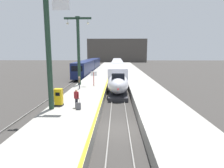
# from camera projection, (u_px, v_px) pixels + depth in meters

# --- Properties ---
(ground_plane) EXTENTS (260.00, 260.00, 0.00)m
(ground_plane) POSITION_uv_depth(u_px,v_px,m) (119.00, 129.00, 14.81)
(ground_plane) COLOR #33302D
(platform_left) EXTENTS (4.80, 110.00, 1.05)m
(platform_left) POSITION_uv_depth(u_px,v_px,m) (98.00, 79.00, 39.22)
(platform_left) COLOR gray
(platform_left) RESTS_ON ground
(platform_right) EXTENTS (4.80, 110.00, 1.05)m
(platform_right) POSITION_uv_depth(u_px,v_px,m) (137.00, 79.00, 39.03)
(platform_right) COLOR gray
(platform_right) RESTS_ON ground
(platform_left_safety_stripe) EXTENTS (0.20, 107.80, 0.01)m
(platform_left_safety_stripe) POSITION_uv_depth(u_px,v_px,m) (109.00, 76.00, 39.08)
(platform_left_safety_stripe) COLOR yellow
(platform_left_safety_stripe) RESTS_ON platform_left
(rail_main_left) EXTENTS (0.08, 110.00, 0.12)m
(rail_main_left) POSITION_uv_depth(u_px,v_px,m) (114.00, 79.00, 41.93)
(rail_main_left) COLOR slate
(rail_main_left) RESTS_ON ground
(rail_main_right) EXTENTS (0.08, 110.00, 0.12)m
(rail_main_right) POSITION_uv_depth(u_px,v_px,m) (121.00, 79.00, 41.89)
(rail_main_right) COLOR slate
(rail_main_right) RESTS_ON ground
(rail_secondary_left) EXTENTS (0.08, 110.00, 0.12)m
(rail_secondary_left) POSITION_uv_depth(u_px,v_px,m) (78.00, 79.00, 42.13)
(rail_secondary_left) COLOR slate
(rail_secondary_left) RESTS_ON ground
(rail_secondary_right) EXTENTS (0.08, 110.00, 0.12)m
(rail_secondary_right) POSITION_uv_depth(u_px,v_px,m) (84.00, 79.00, 42.09)
(rail_secondary_right) COLOR slate
(rail_secondary_right) RESTS_ON ground
(highspeed_train_main) EXTENTS (2.92, 56.25, 3.60)m
(highspeed_train_main) POSITION_uv_depth(u_px,v_px,m) (117.00, 68.00, 49.16)
(highspeed_train_main) COLOR silver
(highspeed_train_main) RESTS_ON ground
(regional_train_adjacent) EXTENTS (2.85, 36.60, 3.80)m
(regional_train_adjacent) POSITION_uv_depth(u_px,v_px,m) (90.00, 66.00, 55.48)
(regional_train_adjacent) COLOR #141E4C
(regional_train_adjacent) RESTS_ON ground
(station_column_near) EXTENTS (4.00, 0.68, 10.34)m
(station_column_near) POSITION_uv_depth(u_px,v_px,m) (48.00, 36.00, 15.59)
(station_column_near) COLOR #1E3828
(station_column_near) RESTS_ON platform_left
(station_column_mid) EXTENTS (4.00, 0.68, 10.06)m
(station_column_mid) POSITION_uv_depth(u_px,v_px,m) (78.00, 45.00, 28.11)
(station_column_mid) COLOR #1E3828
(station_column_mid) RESTS_ON platform_left
(passenger_near_edge) EXTENTS (0.49, 0.39, 1.69)m
(passenger_near_edge) POSITION_uv_depth(u_px,v_px,m) (76.00, 97.00, 16.75)
(passenger_near_edge) COLOR #23232D
(passenger_near_edge) RESTS_ON platform_left
(passenger_mid_platform) EXTENTS (0.29, 0.56, 1.69)m
(passenger_mid_platform) POSITION_uv_depth(u_px,v_px,m) (79.00, 82.00, 25.59)
(passenger_mid_platform) COLOR #23232D
(passenger_mid_platform) RESTS_ON platform_left
(rolling_suitcase) EXTENTS (0.40, 0.22, 0.98)m
(rolling_suitcase) POSITION_uv_depth(u_px,v_px,m) (78.00, 106.00, 16.35)
(rolling_suitcase) COLOR #4C4C51
(rolling_suitcase) RESTS_ON platform_left
(ticket_machine_yellow) EXTENTS (0.76, 0.62, 1.60)m
(ticket_machine_yellow) POSITION_uv_depth(u_px,v_px,m) (59.00, 98.00, 17.49)
(ticket_machine_yellow) COLOR yellow
(ticket_machine_yellow) RESTS_ON platform_left
(departure_info_board) EXTENTS (0.90, 0.10, 2.12)m
(departure_info_board) POSITION_uv_depth(u_px,v_px,m) (94.00, 76.00, 27.91)
(departure_info_board) COLOR maroon
(departure_info_board) RESTS_ON platform_left
(terminus_back_wall) EXTENTS (36.00, 2.00, 14.00)m
(terminus_back_wall) POSITION_uv_depth(u_px,v_px,m) (117.00, 51.00, 114.21)
(terminus_back_wall) COLOR #4C4742
(terminus_back_wall) RESTS_ON ground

